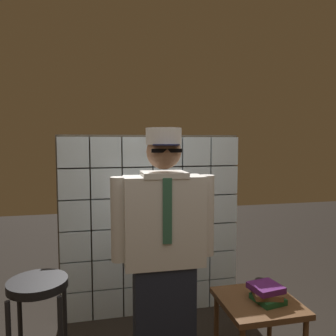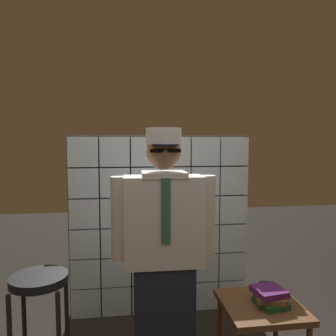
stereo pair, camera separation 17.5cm
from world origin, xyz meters
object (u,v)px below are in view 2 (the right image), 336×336
Objects in this scene: side_table at (261,314)px; coffee_mug at (265,289)px; standing_person at (164,254)px; bar_stool at (40,310)px; book_stack at (270,297)px.

coffee_mug is at bearing 54.00° from side_table.
standing_person is 0.78m from side_table.
bar_stool is 3.54× the size of book_stack.
standing_person is 0.79m from coffee_mug.
side_table is 0.17m from coffee_mug.
book_stack is (0.04, -0.03, 0.13)m from side_table.
coffee_mug reaches higher than side_table.
book_stack is 1.86× the size of coffee_mug.
bar_stool is 1.43m from side_table.
bar_stool is at bearing -178.63° from side_table.
book_stack is at bearing -101.78° from coffee_mug.
side_table is at bearing 1.37° from bar_stool.
standing_person reaches higher than side_table.
book_stack is (0.70, -0.08, -0.30)m from standing_person.
coffee_mug is at bearing 4.48° from standing_person.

